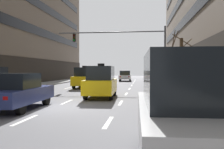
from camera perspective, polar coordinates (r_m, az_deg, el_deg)
name	(u,v)px	position (r m, az deg, el deg)	size (l,w,h in m)	color
ground_plane	(54,107)	(12.33, -13.47, -7.58)	(120.00, 120.00, 0.00)	slate
sidewalk_right	(219,109)	(12.07, 23.95, -7.51)	(3.08, 80.00, 0.14)	gray
lane_stripe_l1_s4	(16,101)	(15.43, -21.76, -5.85)	(0.16, 2.00, 0.01)	silver
lane_stripe_l1_s5	(49,93)	(19.93, -14.80, -4.23)	(0.16, 2.00, 0.01)	silver
lane_stripe_l1_s6	(68,88)	(24.62, -10.46, -3.18)	(0.16, 2.00, 0.01)	silver
lane_stripe_l1_s7	(80,85)	(29.42, -7.52, -2.46)	(0.16, 2.00, 0.01)	silver
lane_stripe_l1_s8	(89,83)	(34.27, -5.42, -1.94)	(0.16, 2.00, 0.01)	silver
lane_stripe_l1_s9	(96,81)	(39.16, -3.84, -1.54)	(0.16, 2.00, 0.01)	silver
lane_stripe_l1_s10	(101,80)	(44.08, -2.61, -1.24)	(0.16, 2.00, 0.01)	silver
lane_stripe_l2_s3	(25,120)	(9.62, -19.84, -10.08)	(0.16, 2.00, 0.01)	silver
lane_stripe_l2_s4	(67,102)	(14.20, -10.62, -6.39)	(0.16, 2.00, 0.01)	silver
lane_stripe_l2_s5	(87,93)	(19.00, -6.03, -4.46)	(0.16, 2.00, 0.01)	silver
lane_stripe_l2_s6	(98,88)	(23.88, -3.31, -3.30)	(0.16, 2.00, 0.01)	silver
lane_stripe_l2_s7	(106,85)	(28.80, -1.51, -2.53)	(0.16, 2.00, 0.01)	silver
lane_stripe_l2_s8	(111,83)	(33.74, -0.25, -1.98)	(0.16, 2.00, 0.01)	silver
lane_stripe_l2_s9	(115,81)	(38.70, 0.69, -1.57)	(0.16, 2.00, 0.01)	silver
lane_stripe_l2_s10	(118,80)	(43.66, 1.42, -1.26)	(0.16, 2.00, 0.01)	silver
lane_stripe_l3_s3	(108,122)	(8.70, -0.87, -11.22)	(0.16, 2.00, 0.01)	silver
lane_stripe_l3_s4	(121,103)	(13.59, 2.06, -6.71)	(0.16, 2.00, 0.01)	silver
lane_stripe_l3_s5	(126,94)	(18.55, 3.41, -4.59)	(0.16, 2.00, 0.01)	silver
lane_stripe_l3_s6	(130,89)	(23.52, 4.19, -3.37)	(0.16, 2.00, 0.01)	silver
lane_stripe_l3_s7	(132,85)	(28.50, 4.69, -2.57)	(0.16, 2.00, 0.01)	silver
lane_stripe_l3_s8	(133,83)	(33.49, 5.04, -2.01)	(0.16, 2.00, 0.01)	silver
lane_stripe_l3_s9	(134,81)	(38.48, 5.30, -1.59)	(0.16, 2.00, 0.01)	silver
lane_stripe_l3_s10	(135,80)	(43.47, 5.51, -1.27)	(0.16, 2.00, 0.01)	silver
car_driving_0	(18,91)	(12.22, -21.43, -3.76)	(1.97, 4.56, 1.70)	black
taxi_driving_1	(84,78)	(24.64, -6.54, -0.76)	(1.93, 4.35, 2.25)	black
car_driving_3	(87,76)	(40.26, -5.92, -0.33)	(1.85, 4.38, 1.64)	black
taxi_driving_4	(101,82)	(16.07, -2.60, -1.76)	(1.95, 4.39, 2.27)	black
car_driving_5	(125,76)	(39.20, 3.12, -0.34)	(2.00, 4.52, 1.67)	black
car_parked_0	(191,113)	(4.65, 18.18, -8.72)	(1.97, 4.52, 2.17)	black
traffic_signal_0	(129,44)	(25.09, 4.09, 7.19)	(11.22, 0.35, 6.15)	#4C4C51
street_tree_1	(181,62)	(20.28, 16.01, 2.82)	(1.78, 1.81, 5.03)	#4C3823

